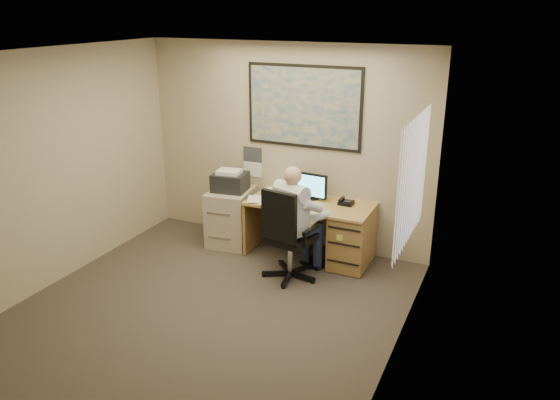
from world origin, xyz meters
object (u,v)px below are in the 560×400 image
at_px(desk, 334,228).
at_px(person, 292,223).
at_px(office_chair, 289,253).
at_px(filing_cabinet, 231,212).

relative_size(desk, person, 1.16).
relative_size(desk, office_chair, 1.39).
xyz_separation_m(filing_cabinet, office_chair, (1.15, -0.65, -0.12)).
height_order(desk, filing_cabinet, desk).
relative_size(office_chair, person, 0.83).
distance_m(desk, office_chair, 0.77).
xyz_separation_m(filing_cabinet, person, (1.14, -0.56, 0.24)).
relative_size(filing_cabinet, person, 0.76).
bearing_deg(office_chair, desk, 74.58).
relative_size(filing_cabinet, office_chair, 0.92).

